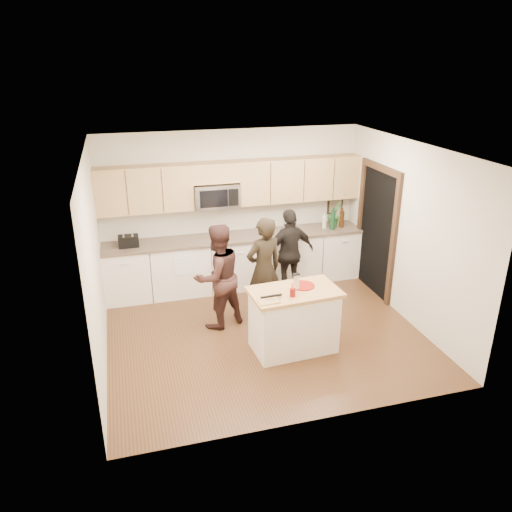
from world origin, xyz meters
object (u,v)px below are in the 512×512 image
object	(u,v)px
woman_center	(218,276)
woman_right	(290,253)
toaster	(128,241)
island	(294,320)
woman_left	(264,270)

from	to	relation	value
woman_center	woman_right	size ratio (longest dim) A/B	1.06
toaster	woman_right	xyz separation A→B (m)	(2.58, -0.54, -0.27)
island	woman_center	world-z (taller)	woman_center
woman_left	woman_right	distance (m)	0.97
island	woman_left	xyz separation A→B (m)	(-0.15, 0.95, 0.37)
toaster	woman_right	world-z (taller)	woman_right
woman_left	woman_center	size ratio (longest dim) A/B	1.02
island	toaster	world-z (taller)	toaster
woman_left	woman_center	xyz separation A→B (m)	(-0.71, -0.02, -0.02)
toaster	woman_right	size ratio (longest dim) A/B	0.21
woman_right	island	bearing A→B (deg)	63.73
island	woman_right	distance (m)	1.76
island	woman_left	size ratio (longest dim) A/B	0.76
island	woman_center	xyz separation A→B (m)	(-0.86, 0.93, 0.35)
woman_right	toaster	bearing A→B (deg)	-20.94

